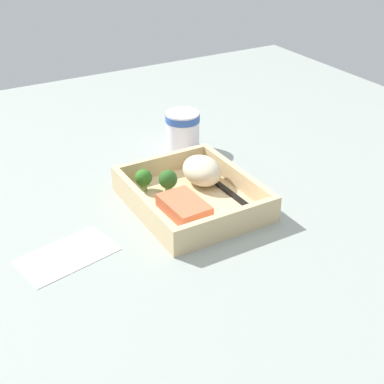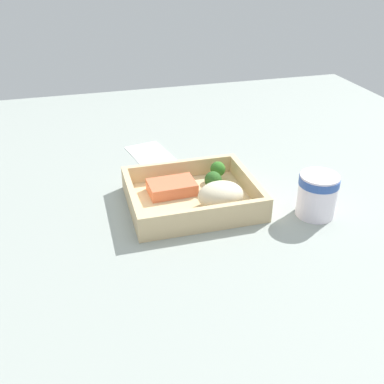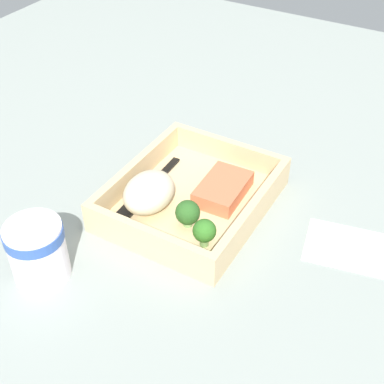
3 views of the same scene
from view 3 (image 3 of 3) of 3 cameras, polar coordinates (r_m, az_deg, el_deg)
The scene contains 10 objects.
ground_plane at distance 81.37cm, azimuth -0.00°, elevation -2.01°, with size 160.00×160.00×2.00cm, color gray.
takeout_tray at distance 80.32cm, azimuth -0.00°, elevation -1.16°, with size 24.90×20.90×1.20cm, color #D3B686.
tray_rim at distance 78.75cm, azimuth -0.00°, elevation 0.20°, with size 24.90×20.90×3.71cm.
salmon_fillet at distance 80.14cm, azimuth 3.32°, elevation 0.34°, with size 9.40×6.16×2.41cm, color #DB6C46.
mashed_potatoes at distance 77.39cm, azimuth -4.61°, elevation -0.02°, with size 8.86×6.83×5.29cm, color beige.
broccoli_floret_1 at distance 71.25cm, azimuth 1.33°, elevation -4.22°, with size 3.22×3.22×4.21cm.
broccoli_floret_2 at distance 74.31cm, azimuth -0.46°, elevation -2.25°, with size 3.52×3.52×4.09cm.
fork at distance 81.74cm, azimuth -4.75°, elevation 0.27°, with size 15.84×2.30×0.44cm.
paper_cup at distance 70.26cm, azimuth -16.20°, elevation -5.84°, with size 7.48×7.48×8.41cm.
receipt_slip at distance 77.31cm, azimuth 17.53°, elevation -5.92°, with size 8.73×14.97×0.24cm, color white.
Camera 3 is at (52.88, 30.51, 52.79)cm, focal length 50.00 mm.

